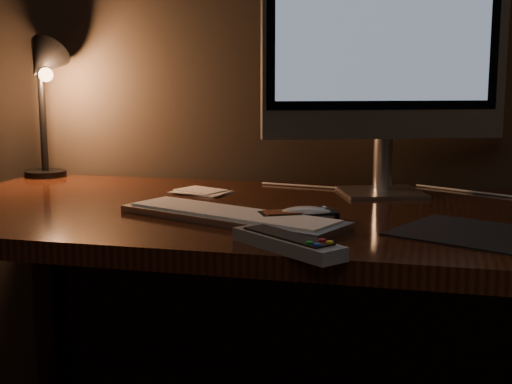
% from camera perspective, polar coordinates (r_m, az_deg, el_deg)
% --- Properties ---
extents(desk, '(1.60, 0.75, 0.75)m').
position_cam_1_polar(desk, '(1.59, 2.50, -5.54)').
color(desk, black).
rests_on(desk, ground).
extents(monitor, '(0.55, 0.23, 0.60)m').
position_cam_1_polar(monitor, '(1.70, 10.30, 11.77)').
color(monitor, silver).
rests_on(monitor, desk).
extents(keyboard, '(0.49, 0.30, 0.02)m').
position_cam_1_polar(keyboard, '(1.40, -2.02, -1.90)').
color(keyboard, silver).
rests_on(keyboard, desk).
extents(mousepad, '(0.35, 0.32, 0.00)m').
position_cam_1_polar(mousepad, '(1.33, 17.51, -3.23)').
color(mousepad, black).
rests_on(mousepad, desk).
extents(mouse, '(0.12, 0.09, 0.02)m').
position_cam_1_polar(mouse, '(1.39, 3.98, -1.91)').
color(mouse, white).
rests_on(mouse, desk).
extents(media_remote, '(0.16, 0.12, 0.03)m').
position_cam_1_polar(media_remote, '(1.39, 3.39, -1.93)').
color(media_remote, black).
rests_on(media_remote, desk).
extents(tv_remote, '(0.21, 0.18, 0.03)m').
position_cam_1_polar(tv_remote, '(1.16, 2.53, -4.07)').
color(tv_remote, gray).
rests_on(tv_remote, desk).
extents(papers, '(0.16, 0.13, 0.01)m').
position_cam_1_polar(papers, '(1.72, -4.43, 0.04)').
color(papers, white).
rests_on(papers, desk).
extents(desk_lamp, '(0.17, 0.20, 0.39)m').
position_cam_1_polar(desk_lamp, '(2.01, -16.68, 8.39)').
color(desk_lamp, black).
rests_on(desk_lamp, desk).
extents(cable, '(0.62, 0.24, 0.01)m').
position_cam_1_polar(cable, '(1.77, 11.09, 0.15)').
color(cable, white).
rests_on(cable, desk).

